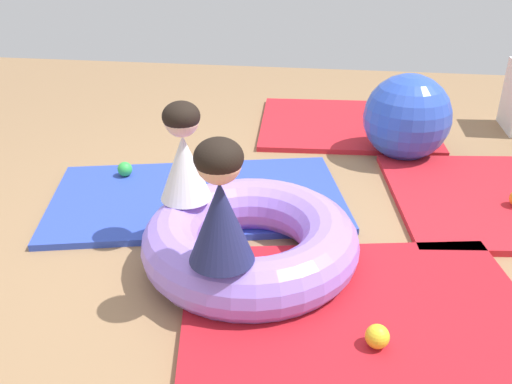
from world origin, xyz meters
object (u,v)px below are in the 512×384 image
Objects in this scene: child_in_white at (184,153)px; play_ball_yellow at (377,336)px; play_ball_red at (179,175)px; exercise_ball_large at (407,117)px; play_ball_teal at (413,137)px; child_in_navy at (220,204)px; inflatable_cushion at (250,241)px; play_ball_green at (125,169)px.

child_in_white reaches higher than play_ball_yellow.
play_ball_red is at bearing 131.00° from play_ball_yellow.
child_in_white is 1.91m from exercise_ball_large.
play_ball_red is at bearing 94.28° from child_in_white.
child_in_navy is at bearing -116.14° from play_ball_teal.
inflatable_cushion is 0.57m from child_in_navy.
child_in_white is 2.19m from play_ball_teal.
exercise_ball_large is (1.52, 0.71, 0.23)m from play_ball_red.
play_ball_yellow is at bearing -41.73° from play_ball_green.
child_in_white is 6.14× the size of play_ball_red.
inflatable_cushion reaches higher than play_ball_yellow.
play_ball_teal is at bearing 80.36° from play_ball_yellow.
play_ball_teal is at bearing 162.93° from child_in_navy.
exercise_ball_large is (1.27, 1.40, -0.23)m from child_in_white.
exercise_ball_large is at bearing 59.71° from inflatable_cushion.
exercise_ball_large is (-0.10, -0.24, 0.24)m from play_ball_teal.
child_in_white is 1.28m from play_ball_yellow.
child_in_navy reaches higher than exercise_ball_large.
child_in_navy reaches higher than inflatable_cushion.
play_ball_green is at bearing 115.72° from child_in_white.
child_in_white is at bearing -132.17° from exercise_ball_large.
child_in_navy is 1.63m from play_ball_green.
inflatable_cushion is at bearing 179.71° from child_in_navy.
play_ball_red is at bearing -149.73° from play_ball_teal.
play_ball_teal is 0.11× the size of exercise_ball_large.
inflatable_cushion is at bearing -119.31° from play_ball_teal.
play_ball_green is 1.39× the size of play_ball_teal.
child_in_white is 0.94× the size of child_in_navy.
play_ball_red is (-0.55, 1.23, -0.48)m from child_in_navy.
play_ball_teal is (1.37, 1.64, -0.47)m from child_in_white.
play_ball_yellow is 1.18× the size of play_ball_red.
play_ball_green is 2.03m from exercise_ball_large.
child_in_navy is 2.47m from play_ball_teal.
play_ball_yellow is at bearing -98.14° from exercise_ball_large.
play_ball_teal is at bearing 67.68° from exercise_ball_large.
play_ball_green is at bearing -134.58° from child_in_navy.
play_ball_teal is at bearing 30.27° from play_ball_red.
exercise_ball_large is (0.30, 2.11, 0.22)m from play_ball_yellow.
inflatable_cushion is 15.34× the size of play_ball_teal.
play_ball_green is 2.14m from play_ball_yellow.
inflatable_cushion reaches higher than play_ball_teal.
inflatable_cushion is 1.97× the size of child_in_navy.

